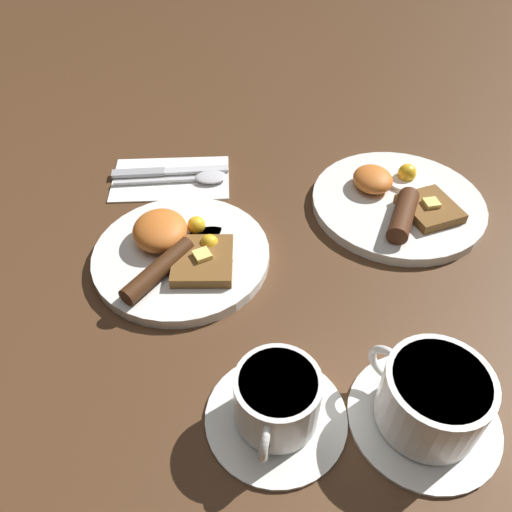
% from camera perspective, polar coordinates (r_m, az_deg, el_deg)
% --- Properties ---
extents(ground_plane, '(3.00, 3.00, 0.00)m').
position_cam_1_polar(ground_plane, '(0.66, -8.42, -0.40)').
color(ground_plane, '#4C301C').
extents(breakfast_plate_near, '(0.23, 0.23, 0.05)m').
position_cam_1_polar(breakfast_plate_near, '(0.66, -8.66, 0.56)').
color(breakfast_plate_near, white).
rests_on(breakfast_plate_near, ground_plane).
extents(breakfast_plate_far, '(0.25, 0.25, 0.04)m').
position_cam_1_polar(breakfast_plate_far, '(0.76, 15.91, 6.06)').
color(breakfast_plate_far, white).
rests_on(breakfast_plate_far, ground_plane).
extents(teacup_near, '(0.14, 0.14, 0.07)m').
position_cam_1_polar(teacup_near, '(0.50, 2.38, -16.53)').
color(teacup_near, white).
rests_on(teacup_near, ground_plane).
extents(teacup_far, '(0.15, 0.15, 0.08)m').
position_cam_1_polar(teacup_far, '(0.52, 19.30, -15.40)').
color(teacup_far, white).
rests_on(teacup_far, ground_plane).
extents(napkin, '(0.12, 0.19, 0.01)m').
position_cam_1_polar(napkin, '(0.80, -9.71, 8.79)').
color(napkin, white).
rests_on(napkin, ground_plane).
extents(knife, '(0.02, 0.18, 0.01)m').
position_cam_1_polar(knife, '(0.81, -10.51, 9.48)').
color(knife, silver).
rests_on(knife, napkin).
extents(spoon, '(0.04, 0.17, 0.01)m').
position_cam_1_polar(spoon, '(0.79, -6.50, 8.88)').
color(spoon, silver).
rests_on(spoon, napkin).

